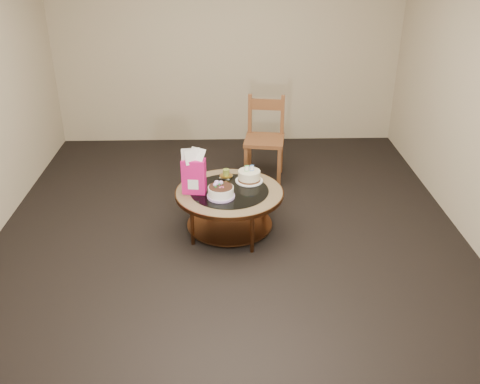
{
  "coord_description": "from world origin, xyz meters",
  "views": [
    {
      "loc": [
        -0.03,
        -4.47,
        2.71
      ],
      "look_at": [
        0.1,
        0.02,
        0.43
      ],
      "focal_mm": 40.0,
      "sensor_mm": 36.0,
      "label": 1
    }
  ],
  "objects_px": {
    "decorated_cake": "(221,192)",
    "cream_cake": "(249,176)",
    "gift_bag": "(194,172)",
    "coffee_table": "(229,198)",
    "dining_chair": "(265,138)"
  },
  "relations": [
    {
      "from": "decorated_cake",
      "to": "gift_bag",
      "type": "bearing_deg",
      "value": 156.78
    },
    {
      "from": "cream_cake",
      "to": "decorated_cake",
      "type": "bearing_deg",
      "value": -140.14
    },
    {
      "from": "coffee_table",
      "to": "dining_chair",
      "type": "bearing_deg",
      "value": 71.82
    },
    {
      "from": "gift_bag",
      "to": "dining_chair",
      "type": "height_order",
      "value": "dining_chair"
    },
    {
      "from": "dining_chair",
      "to": "gift_bag",
      "type": "bearing_deg",
      "value": -111.03
    },
    {
      "from": "decorated_cake",
      "to": "gift_bag",
      "type": "distance_m",
      "value": 0.31
    },
    {
      "from": "coffee_table",
      "to": "gift_bag",
      "type": "bearing_deg",
      "value": -175.39
    },
    {
      "from": "coffee_table",
      "to": "gift_bag",
      "type": "distance_m",
      "value": 0.44
    },
    {
      "from": "coffee_table",
      "to": "decorated_cake",
      "type": "distance_m",
      "value": 0.2
    },
    {
      "from": "gift_bag",
      "to": "dining_chair",
      "type": "relative_size",
      "value": 0.45
    },
    {
      "from": "cream_cake",
      "to": "coffee_table",
      "type": "bearing_deg",
      "value": -144.96
    },
    {
      "from": "decorated_cake",
      "to": "cream_cake",
      "type": "height_order",
      "value": "cream_cake"
    },
    {
      "from": "decorated_cake",
      "to": "cream_cake",
      "type": "distance_m",
      "value": 0.43
    },
    {
      "from": "cream_cake",
      "to": "gift_bag",
      "type": "xyz_separation_m",
      "value": [
        -0.52,
        -0.22,
        0.16
      ]
    },
    {
      "from": "coffee_table",
      "to": "decorated_cake",
      "type": "relative_size",
      "value": 4.0
    }
  ]
}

